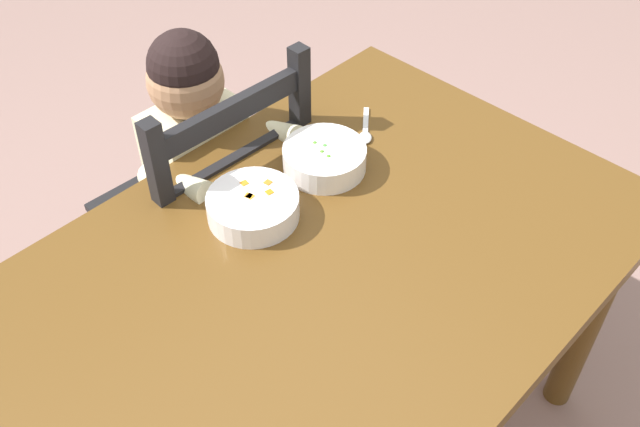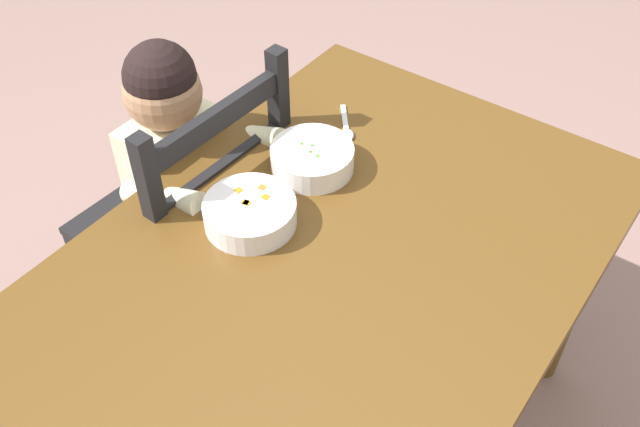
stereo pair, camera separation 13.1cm
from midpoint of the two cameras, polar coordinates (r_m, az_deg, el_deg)
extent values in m
cube|color=brown|center=(1.36, -1.98, -4.20)|extent=(1.26, 0.86, 0.04)
cylinder|color=brown|center=(1.88, 17.62, -5.90)|extent=(0.07, 0.07, 0.69)
cylinder|color=brown|center=(2.08, -0.20, 2.69)|extent=(0.07, 0.07, 0.69)
cube|color=black|center=(1.86, -13.19, -0.70)|extent=(0.44, 0.44, 0.02)
cube|color=black|center=(2.21, -11.91, 0.00)|extent=(0.04, 0.04, 0.44)
cube|color=black|center=(2.08, -19.53, -5.74)|extent=(0.04, 0.04, 0.44)
cube|color=black|center=(2.01, -4.53, -4.70)|extent=(0.04, 0.04, 0.44)
cube|color=black|center=(1.86, -12.47, -11.54)|extent=(0.04, 0.04, 0.44)
cube|color=black|center=(1.68, -5.43, 5.94)|extent=(0.04, 0.04, 0.47)
cube|color=black|center=(1.50, -15.19, -1.29)|extent=(0.04, 0.04, 0.47)
cube|color=black|center=(1.48, -10.83, 7.28)|extent=(0.36, 0.04, 0.05)
cube|color=black|center=(1.57, -10.15, 3.18)|extent=(0.36, 0.04, 0.05)
cube|color=beige|center=(1.73, -13.40, 2.87)|extent=(0.22, 0.14, 0.32)
sphere|color=#A87856|center=(1.59, -14.80, 9.27)|extent=(0.17, 0.17, 0.17)
sphere|color=black|center=(1.57, -15.05, 10.40)|extent=(0.16, 0.16, 0.16)
cylinder|color=#3F4C72|center=(1.92, -10.18, -8.14)|extent=(0.07, 0.07, 0.46)
cylinder|color=#3F4C72|center=(1.96, -7.99, -6.13)|extent=(0.07, 0.07, 0.46)
cylinder|color=beige|center=(1.56, -14.72, 1.08)|extent=(0.06, 0.24, 0.13)
cylinder|color=beige|center=(1.69, -8.35, 6.00)|extent=(0.06, 0.24, 0.13)
cylinder|color=white|center=(1.51, -3.11, 4.30)|extent=(0.18, 0.18, 0.05)
cylinder|color=white|center=(1.53, -3.07, 3.63)|extent=(0.08, 0.08, 0.01)
cylinder|color=#48902E|center=(1.51, -3.12, 4.53)|extent=(0.15, 0.15, 0.03)
sphere|color=#45973A|center=(1.51, -3.14, 5.22)|extent=(0.01, 0.01, 0.01)
sphere|color=#499A24|center=(1.48, -2.73, 4.40)|extent=(0.01, 0.01, 0.01)
sphere|color=#4B9329|center=(1.51, -3.98, 5.37)|extent=(0.01, 0.01, 0.01)
sphere|color=#4A8E25|center=(1.49, -3.31, 4.72)|extent=(0.01, 0.01, 0.01)
cylinder|color=white|center=(1.40, -8.27, -0.09)|extent=(0.18, 0.18, 0.05)
cylinder|color=white|center=(1.42, -8.18, -0.75)|extent=(0.08, 0.08, 0.01)
cylinder|color=orange|center=(1.40, -8.30, 0.13)|extent=(0.15, 0.15, 0.03)
cube|color=orange|center=(1.39, -8.66, 0.63)|extent=(0.02, 0.02, 0.01)
cube|color=orange|center=(1.42, -7.27, 1.84)|extent=(0.02, 0.02, 0.01)
cube|color=orange|center=(1.42, -9.27, 1.50)|extent=(0.02, 0.02, 0.01)
cube|color=orange|center=(1.40, -7.04, 1.08)|extent=(0.02, 0.02, 0.01)
cube|color=orange|center=(1.39, -8.54, 0.60)|extent=(0.02, 0.02, 0.01)
cube|color=silver|center=(1.67, -0.30, 7.57)|extent=(0.08, 0.07, 0.00)
ellipsoid|color=silver|center=(1.61, -0.16, 6.21)|extent=(0.05, 0.05, 0.01)
camera|label=1|loc=(0.07, 87.23, 2.70)|focal=40.13mm
camera|label=2|loc=(0.07, -92.77, -2.70)|focal=40.13mm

